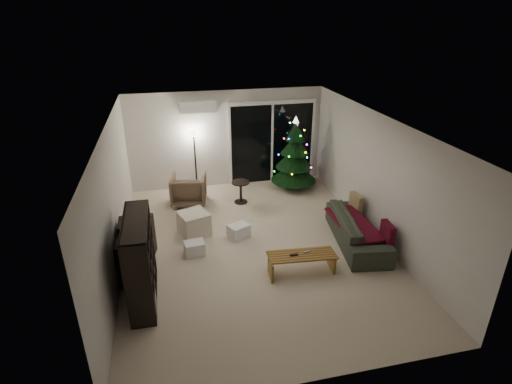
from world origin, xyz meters
TOP-DOWN VIEW (x-y plane):
  - room at (0.46, 1.49)m, footprint 6.50×7.51m
  - bookshelf at (-2.25, -1.11)m, footprint 0.84×1.46m
  - media_cabinet at (-2.25, -0.23)m, footprint 0.74×1.35m
  - stereo at (-2.25, -0.23)m, footprint 0.40×0.48m
  - armchair at (-1.11, 2.26)m, footprint 0.92×0.94m
  - ottoman at (-1.12, 0.76)m, footprint 0.70×0.70m
  - cardboard_box_a at (-1.18, -0.02)m, footprint 0.40×0.33m
  - cardboard_box_b at (-0.23, 0.43)m, footprint 0.50×0.45m
  - side_table at (0.12, 2.05)m, footprint 0.54×0.54m
  - floor_lamp at (-0.86, 3.01)m, footprint 0.25×0.25m
  - sofa at (2.05, -0.29)m, footprint 1.11×2.16m
  - sofa_throw at (1.95, -0.29)m, footprint 0.64×1.48m
  - cushion_a at (2.30, 0.36)m, footprint 0.15×0.40m
  - cushion_b at (2.30, -0.94)m, footprint 0.15×0.40m
  - coffee_table at (0.63, -1.02)m, footprint 1.23×0.52m
  - remote_a at (0.48, -1.02)m, footprint 0.15×0.04m
  - remote_b at (0.73, -0.97)m, footprint 0.14×0.09m
  - christmas_tree at (1.64, 2.62)m, footprint 1.56×1.56m

SIDE VIEW (x-z plane):
  - cardboard_box_a at x=-1.18m, z-range 0.00..0.27m
  - cardboard_box_b at x=-0.23m, z-range 0.00..0.28m
  - coffee_table at x=0.63m, z-range 0.00..0.38m
  - ottoman at x=-1.12m, z-range 0.00..0.50m
  - side_table at x=0.12m, z-range 0.00..0.54m
  - sofa at x=2.05m, z-range 0.00..0.60m
  - armchair at x=-1.11m, z-range 0.00..0.74m
  - remote_a at x=0.48m, z-range 0.38..0.40m
  - remote_b at x=0.73m, z-range 0.38..0.40m
  - media_cabinet at x=-2.25m, z-range 0.00..0.80m
  - sofa_throw at x=1.95m, z-range 0.41..0.46m
  - cushion_a at x=2.30m, z-range 0.35..0.74m
  - cushion_b at x=2.30m, z-range 0.35..0.74m
  - bookshelf at x=-2.25m, z-range 0.00..1.43m
  - floor_lamp at x=-0.86m, z-range 0.00..1.57m
  - stereo at x=-2.25m, z-range 0.80..0.97m
  - christmas_tree at x=1.64m, z-range 0.00..1.91m
  - room at x=0.46m, z-range -0.28..2.32m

